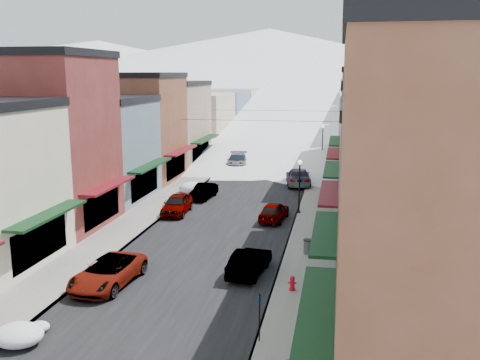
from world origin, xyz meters
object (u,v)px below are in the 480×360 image
at_px(fire_hydrant, 292,284).
at_px(streetlamp_near, 300,180).
at_px(trash_can, 308,247).
at_px(car_green_sedan, 250,262).
at_px(car_silver_sedan, 177,204).
at_px(car_dark_hatch, 204,191).
at_px(car_white_suv, 108,272).

height_order(fire_hydrant, streetlamp_near, streetlamp_near).
relative_size(fire_hydrant, trash_can, 0.84).
bearing_deg(car_green_sedan, car_silver_sedan, -49.21).
bearing_deg(trash_can, car_silver_sedan, 142.85).
bearing_deg(car_green_sedan, car_dark_hatch, -60.63).
relative_size(car_silver_sedan, fire_hydrant, 5.96).
relative_size(car_dark_hatch, car_green_sedan, 0.94).
bearing_deg(fire_hydrant, streetlamp_near, 93.16).
bearing_deg(fire_hydrant, car_dark_hatch, 116.38).
height_order(fire_hydrant, trash_can, trash_can).
relative_size(car_green_sedan, fire_hydrant, 5.64).
bearing_deg(car_white_suv, car_green_sedan, 27.74).
bearing_deg(trash_can, car_dark_hatch, 126.37).
xyz_separation_m(car_silver_sedan, trash_can, (10.78, -8.16, -0.16)).
xyz_separation_m(fire_hydrant, trash_can, (0.42, 5.72, 0.11)).
xyz_separation_m(car_green_sedan, streetlamp_near, (1.70, 13.26, 2.08)).
xyz_separation_m(car_white_suv, car_dark_hatch, (0.00, 20.03, -0.06)).
distance_m(car_white_suv, car_green_sedan, 7.60).
distance_m(car_silver_sedan, fire_hydrant, 17.32).
bearing_deg(car_silver_sedan, car_dark_hatch, 78.78).
bearing_deg(car_white_suv, car_dark_hatch, 94.80).
height_order(car_white_suv, car_silver_sedan, car_silver_sedan).
distance_m(car_white_suv, car_silver_sedan, 14.67).
distance_m(car_silver_sedan, car_green_sedan, 14.05).
bearing_deg(car_dark_hatch, car_white_suv, -83.80).
height_order(car_green_sedan, streetlamp_near, streetlamp_near).
bearing_deg(streetlamp_near, trash_can, -82.54).
height_order(car_white_suv, car_green_sedan, car_white_suv).
distance_m(car_silver_sedan, car_dark_hatch, 5.44).
xyz_separation_m(car_dark_hatch, streetlamp_near, (8.70, -3.80, 2.12)).
distance_m(car_green_sedan, fire_hydrant, 3.38).
xyz_separation_m(car_silver_sedan, car_dark_hatch, (0.80, 5.38, -0.11)).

